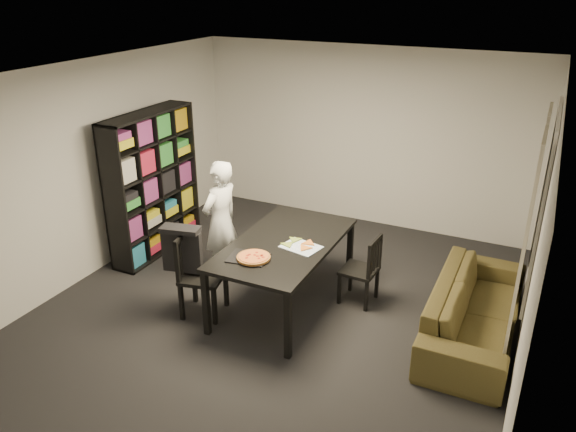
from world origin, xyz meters
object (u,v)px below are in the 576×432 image
at_px(bookshelf, 153,184).
at_px(dining_table, 284,248).
at_px(sofa, 475,310).
at_px(chair_left, 195,269).
at_px(baking_tray, 248,258).
at_px(pepperoni_pizza, 254,257).
at_px(person, 221,222).
at_px(chair_right, 366,266).

height_order(bookshelf, dining_table, bookshelf).
distance_m(bookshelf, sofa, 4.26).
distance_m(dining_table, sofa, 2.10).
bearing_deg(dining_table, chair_left, -144.33).
height_order(bookshelf, baking_tray, bookshelf).
relative_size(bookshelf, dining_table, 1.02).
height_order(chair_left, pepperoni_pizza, chair_left).
height_order(bookshelf, chair_left, bookshelf).
bearing_deg(pepperoni_pizza, bookshelf, 153.83).
bearing_deg(pepperoni_pizza, dining_table, 78.38).
xyz_separation_m(dining_table, person, (-0.94, 0.20, 0.05)).
xyz_separation_m(chair_left, person, (-0.14, 0.78, 0.22)).
distance_m(dining_table, pepperoni_pizza, 0.52).
bearing_deg(pepperoni_pizza, chair_right, 44.71).
bearing_deg(person, chair_right, 107.48).
height_order(chair_left, person, person).
height_order(baking_tray, pepperoni_pizza, pepperoni_pizza).
bearing_deg(dining_table, pepperoni_pizza, -101.62).
distance_m(person, pepperoni_pizza, 1.10).
bearing_deg(bookshelf, pepperoni_pizza, -26.17).
relative_size(chair_left, sofa, 0.46).
bearing_deg(sofa, bookshelf, 86.99).
xyz_separation_m(dining_table, chair_left, (-0.80, -0.58, -0.17)).
height_order(pepperoni_pizza, sofa, pepperoni_pizza).
xyz_separation_m(bookshelf, chair_left, (1.36, -1.08, -0.41)).
distance_m(chair_left, pepperoni_pizza, 0.75).
relative_size(baking_tray, sofa, 0.19).
distance_m(bookshelf, baking_tray, 2.24).
distance_m(pepperoni_pizza, sofa, 2.34).
relative_size(bookshelf, pepperoni_pizza, 5.43).
xyz_separation_m(bookshelf, pepperoni_pizza, (2.05, -1.01, -0.15)).
xyz_separation_m(baking_tray, sofa, (2.21, 0.78, -0.48)).
xyz_separation_m(dining_table, baking_tray, (-0.17, -0.50, 0.08)).
distance_m(chair_left, person, 0.82).
distance_m(chair_left, chair_right, 1.90).
xyz_separation_m(chair_right, sofa, (1.22, -0.13, -0.17)).
relative_size(dining_table, baking_tray, 4.67).
height_order(chair_left, chair_right, chair_left).
relative_size(bookshelf, chair_right, 2.30).
bearing_deg(dining_table, bookshelf, 166.86).
bearing_deg(baking_tray, dining_table, 71.42).
distance_m(chair_left, baking_tray, 0.68).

